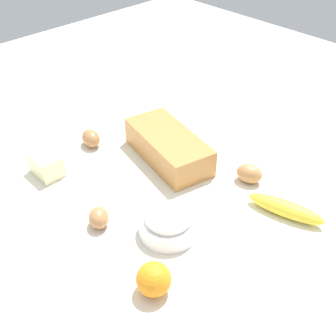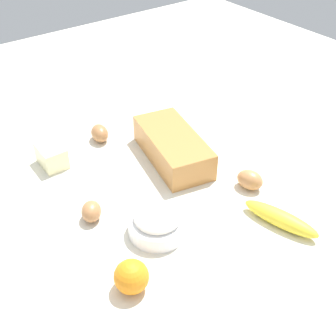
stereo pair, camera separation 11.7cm
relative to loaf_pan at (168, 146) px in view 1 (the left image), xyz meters
The scene contains 9 objects.
ground_plane 0.11m from the loaf_pan, 44.59° to the right, with size 2.40×2.40×0.02m, color silver.
loaf_pan is the anchor object (origin of this frame).
flour_bowl 0.30m from the loaf_pan, 44.11° to the right, with size 0.14×0.14×0.07m.
banana 0.37m from the loaf_pan, ahead, with size 0.19×0.04×0.04m, color yellow.
orange_fruit 0.46m from the loaf_pan, 47.65° to the right, with size 0.07×0.07×0.07m, color orange.
butter_block 0.34m from the loaf_pan, 121.80° to the right, with size 0.09×0.06×0.06m, color #F4EDB2.
egg_near_butter 0.32m from the loaf_pan, 75.19° to the right, with size 0.05×0.05×0.06m, color #AC7446.
egg_beside_bowl 0.24m from the loaf_pan, 20.06° to the left, with size 0.05×0.05×0.07m, color #B97D4B.
egg_loose 0.24m from the loaf_pan, 150.10° to the right, with size 0.05×0.05×0.07m, color #A26D42.
Camera 1 is at (0.67, -0.65, 0.75)m, focal length 47.52 mm.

